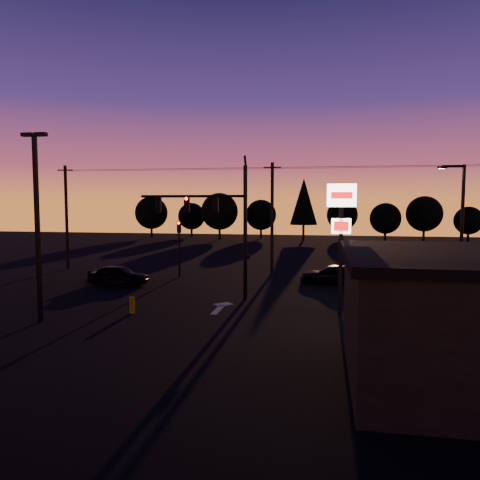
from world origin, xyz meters
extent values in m
plane|color=black|center=(0.00, 0.00, 0.00)|extent=(120.00, 120.00, 0.00)
cube|color=beige|center=(0.50, 1.00, 0.01)|extent=(0.35, 2.20, 0.01)
cube|color=beige|center=(0.50, 2.40, 0.01)|extent=(1.20, 1.20, 0.01)
cylinder|color=black|center=(1.50, 4.00, 4.00)|extent=(0.24, 0.24, 8.00)
cylinder|color=black|center=(1.50, 4.00, 8.20)|extent=(0.14, 0.52, 0.76)
cylinder|color=black|center=(-1.75, 4.00, 6.20)|extent=(6.50, 0.16, 0.16)
cube|color=black|center=(-0.30, 4.00, 5.70)|extent=(0.32, 0.22, 0.95)
sphere|color=black|center=(-0.30, 3.87, 6.05)|extent=(0.18, 0.18, 0.18)
sphere|color=black|center=(-0.30, 3.87, 5.75)|extent=(0.18, 0.18, 0.18)
sphere|color=black|center=(-0.30, 3.87, 5.45)|extent=(0.18, 0.18, 0.18)
cube|color=black|center=(-2.10, 4.00, 5.70)|extent=(0.32, 0.22, 0.95)
sphere|color=#FF0705|center=(-2.10, 3.87, 6.05)|extent=(0.18, 0.18, 0.18)
sphere|color=black|center=(-2.10, 3.87, 5.75)|extent=(0.18, 0.18, 0.18)
sphere|color=black|center=(-2.10, 3.87, 5.45)|extent=(0.18, 0.18, 0.18)
cube|color=black|center=(-3.90, 4.00, 5.70)|extent=(0.32, 0.22, 0.95)
sphere|color=black|center=(-3.90, 3.87, 6.05)|extent=(0.18, 0.18, 0.18)
sphere|color=black|center=(-3.90, 3.87, 5.75)|extent=(0.18, 0.18, 0.18)
sphere|color=black|center=(-3.90, 3.87, 5.45)|extent=(0.18, 0.18, 0.18)
cube|color=black|center=(1.68, 4.00, 2.60)|extent=(0.22, 0.18, 0.28)
cylinder|color=black|center=(-5.00, 11.50, 1.80)|extent=(0.14, 0.14, 3.60)
cube|color=black|center=(-5.00, 11.50, 3.90)|extent=(0.30, 0.20, 0.90)
sphere|color=#FF0705|center=(-5.00, 11.38, 4.22)|extent=(0.18, 0.18, 0.18)
sphere|color=black|center=(-5.00, 11.38, 3.94)|extent=(0.18, 0.18, 0.18)
sphere|color=black|center=(-5.00, 11.38, 3.66)|extent=(0.18, 0.18, 0.18)
cube|color=black|center=(-7.50, -3.00, 4.50)|extent=(0.18, 0.18, 9.00)
cube|color=black|center=(-7.85, -3.00, 9.05)|extent=(0.55, 0.30, 0.18)
cube|color=black|center=(-7.15, -3.00, 9.05)|extent=(0.55, 0.30, 0.18)
cube|color=black|center=(7.00, 1.50, 3.20)|extent=(0.22, 0.22, 6.40)
cube|color=white|center=(7.00, 1.50, 6.20)|extent=(1.50, 0.25, 1.20)
cube|color=red|center=(7.00, 1.36, 6.20)|extent=(1.10, 0.02, 0.35)
cube|color=white|center=(7.00, 1.50, 4.60)|extent=(1.00, 0.22, 0.80)
cube|color=red|center=(7.00, 1.37, 4.60)|extent=(0.75, 0.02, 0.50)
cylinder|color=black|center=(14.00, 5.50, 4.00)|extent=(0.20, 0.20, 8.00)
cylinder|color=black|center=(13.40, 5.50, 7.90)|extent=(1.20, 0.14, 0.14)
cube|color=black|center=(12.80, 5.50, 7.85)|extent=(0.50, 0.22, 0.14)
plane|color=#FFB759|center=(12.80, 5.50, 7.77)|extent=(0.35, 0.35, 0.00)
cylinder|color=black|center=(-16.00, 14.00, 4.50)|extent=(0.26, 0.26, 9.00)
cube|color=black|center=(-16.00, 14.00, 8.60)|extent=(1.40, 0.10, 0.10)
cylinder|color=black|center=(2.00, 14.00, 4.50)|extent=(0.26, 0.26, 9.00)
cube|color=black|center=(2.00, 14.00, 8.60)|extent=(1.40, 0.10, 0.10)
cylinder|color=black|center=(-7.00, 13.40, 8.55)|extent=(18.00, 0.02, 0.02)
cylinder|color=black|center=(-7.00, 14.00, 8.60)|extent=(18.00, 0.02, 0.02)
cylinder|color=black|center=(-7.00, 14.60, 8.55)|extent=(18.00, 0.02, 0.02)
cylinder|color=black|center=(11.00, 13.40, 8.55)|extent=(18.00, 0.02, 0.02)
cylinder|color=black|center=(11.00, 14.00, 8.60)|extent=(18.00, 0.02, 0.02)
cylinder|color=black|center=(11.00, 14.60, 8.55)|extent=(18.00, 0.02, 0.02)
cube|color=black|center=(9.00, -3.48, 1.40)|extent=(2.20, 0.05, 1.60)
cube|color=black|center=(12.00, -3.48, 1.40)|extent=(2.20, 0.05, 1.60)
cylinder|color=#A5A006|center=(-3.78, -0.55, 0.43)|extent=(0.29, 0.29, 0.86)
cylinder|color=black|center=(-22.00, 50.00, 0.81)|extent=(0.36, 0.36, 1.62)
sphere|color=black|center=(-22.00, 50.00, 4.06)|extent=(5.36, 5.36, 5.36)
cylinder|color=black|center=(-16.00, 53.00, 0.69)|extent=(0.36, 0.36, 1.38)
sphere|color=black|center=(-16.00, 53.00, 3.44)|extent=(4.54, 4.54, 4.54)
cylinder|color=black|center=(-10.00, 48.00, 0.88)|extent=(0.36, 0.36, 1.75)
sphere|color=black|center=(-10.00, 48.00, 4.38)|extent=(5.77, 5.78, 5.78)
cylinder|color=black|center=(-4.00, 52.00, 0.75)|extent=(0.36, 0.36, 1.50)
sphere|color=black|center=(-4.00, 52.00, 3.75)|extent=(4.95, 4.95, 4.95)
cylinder|color=black|center=(3.00, 49.00, 1.19)|extent=(0.36, 0.36, 2.38)
cone|color=black|center=(3.00, 49.00, 5.94)|extent=(4.18, 4.18, 7.12)
cylinder|color=black|center=(9.00, 54.00, 0.75)|extent=(0.36, 0.36, 1.50)
sphere|color=black|center=(9.00, 54.00, 3.75)|extent=(4.95, 4.95, 4.95)
cylinder|color=black|center=(15.00, 48.00, 0.69)|extent=(0.36, 0.36, 1.38)
sphere|color=black|center=(15.00, 48.00, 3.44)|extent=(4.54, 4.54, 4.54)
cylinder|color=black|center=(21.00, 51.00, 0.81)|extent=(0.36, 0.36, 1.62)
sphere|color=black|center=(21.00, 51.00, 4.06)|extent=(5.36, 5.36, 5.36)
cylinder|color=black|center=(27.00, 50.00, 0.62)|extent=(0.36, 0.36, 1.25)
sphere|color=black|center=(27.00, 50.00, 3.12)|extent=(4.12, 4.12, 4.12)
imported|color=black|center=(-8.06, 7.04, 0.72)|extent=(4.28, 1.86, 1.44)
imported|color=black|center=(6.82, 10.10, 0.69)|extent=(5.08, 2.95, 1.39)
imported|color=black|center=(10.79, -2.53, 0.67)|extent=(2.39, 4.90, 1.34)
camera|label=1|loc=(6.12, -23.42, 5.86)|focal=35.00mm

